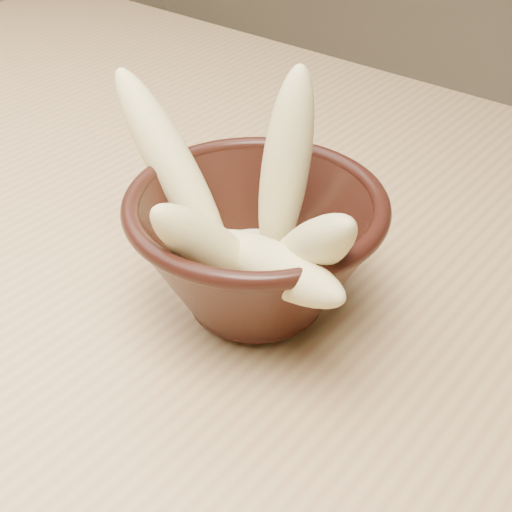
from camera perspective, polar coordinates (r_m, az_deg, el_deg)
The scene contains 8 objects.
table at distance 0.72m, azimuth -8.64°, elevation -0.26°, with size 1.20×0.80×0.75m.
bowl at distance 0.50m, azimuth -0.00°, elevation 0.78°, with size 0.18×0.18×0.10m.
milk_puddle at distance 0.51m, azimuth 0.00°, elevation -1.42°, with size 0.10×0.10×0.01m, color #F9ECC8.
banana_upright at distance 0.50m, azimuth 2.39°, elevation 7.12°, with size 0.03×0.03×0.14m, color #D9CA80.
banana_left at distance 0.52m, azimuth -6.77°, elevation 7.22°, with size 0.03×0.03×0.16m, color #D9CA80.
banana_right at distance 0.45m, azimuth 4.14°, elevation 0.33°, with size 0.03×0.03×0.13m, color #D9CA80.
banana_across at distance 0.45m, azimuth 1.00°, elevation -0.75°, with size 0.03×0.03×0.15m, color #D9CA80.
banana_front at distance 0.45m, azimuth -3.64°, elevation 0.51°, with size 0.03×0.03×0.12m, color #D9CA80.
Camera 1 is at (0.44, -0.38, 1.10)m, focal length 50.00 mm.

